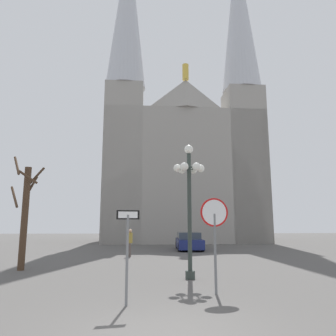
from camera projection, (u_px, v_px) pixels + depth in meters
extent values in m
cube|color=gray|center=(181.00, 181.00, 38.67)|extent=(17.46, 13.18, 14.19)
pyramid|color=gray|center=(186.00, 95.00, 34.76)|extent=(6.09, 2.05, 3.50)
cylinder|color=gold|center=(185.00, 72.00, 35.22)|extent=(0.70, 0.70, 1.80)
cube|color=gray|center=(124.00, 162.00, 33.99)|extent=(4.06, 4.06, 16.95)
cone|color=#B7BAC1|center=(127.00, 8.00, 37.15)|extent=(4.43, 4.43, 19.85)
cube|color=gray|center=(245.00, 164.00, 34.95)|extent=(4.06, 4.06, 16.95)
cone|color=#B7BAC1|center=(239.00, 14.00, 38.12)|extent=(4.43, 4.43, 19.85)
cylinder|color=slate|center=(215.00, 253.00, 9.51)|extent=(0.08, 0.08, 2.34)
cylinder|color=red|center=(214.00, 212.00, 9.72)|extent=(0.87, 0.15, 0.87)
cylinder|color=white|center=(214.00, 212.00, 9.70)|extent=(0.76, 0.10, 0.77)
cylinder|color=slate|center=(127.00, 259.00, 8.17)|extent=(0.07, 0.07, 2.27)
cube|color=black|center=(128.00, 215.00, 8.36)|extent=(0.60, 0.12, 0.24)
cube|color=white|center=(128.00, 215.00, 8.35)|extent=(0.50, 0.08, 0.17)
cylinder|color=#2D3833|center=(190.00, 214.00, 12.21)|extent=(0.16, 0.16, 4.78)
cylinder|color=#2D3833|center=(190.00, 275.00, 11.83)|extent=(0.36, 0.36, 0.30)
sphere|color=white|center=(189.00, 149.00, 12.65)|extent=(0.35, 0.35, 0.35)
sphere|color=white|center=(200.00, 168.00, 12.55)|extent=(0.32, 0.32, 0.32)
cylinder|color=#2D3833|center=(195.00, 168.00, 12.54)|extent=(0.05, 0.46, 0.05)
sphere|color=white|center=(193.00, 170.00, 12.93)|extent=(0.32, 0.32, 0.32)
cylinder|color=#2D3833|center=(191.00, 169.00, 12.72)|extent=(0.42, 0.27, 0.05)
sphere|color=white|center=(182.00, 170.00, 12.90)|extent=(0.32, 0.32, 0.32)
cylinder|color=#2D3833|center=(186.00, 169.00, 12.71)|extent=(0.42, 0.27, 0.05)
sphere|color=white|center=(177.00, 168.00, 12.49)|extent=(0.32, 0.32, 0.32)
cylinder|color=#2D3833|center=(183.00, 168.00, 12.51)|extent=(0.05, 0.46, 0.05)
sphere|color=white|center=(184.00, 166.00, 12.12)|extent=(0.32, 0.32, 0.32)
cylinder|color=#2D3833|center=(187.00, 167.00, 12.32)|extent=(0.42, 0.27, 0.05)
sphere|color=white|center=(196.00, 167.00, 12.14)|extent=(0.32, 0.32, 0.32)
cylinder|color=#2D3833|center=(193.00, 167.00, 12.33)|extent=(0.42, 0.27, 0.05)
cylinder|color=#473323|center=(25.00, 217.00, 14.41)|extent=(0.30, 0.30, 4.64)
cylinder|color=#473323|center=(28.00, 177.00, 14.37)|extent=(0.83, 0.42, 0.61)
cylinder|color=#473323|center=(17.00, 165.00, 14.51)|extent=(0.69, 0.96, 1.00)
cylinder|color=#473323|center=(35.00, 178.00, 15.20)|extent=(1.02, 0.43, 1.02)
cylinder|color=#473323|center=(14.00, 197.00, 14.24)|extent=(0.75, 0.93, 1.03)
cylinder|color=#473323|center=(31.00, 187.00, 14.93)|extent=(0.66, 0.32, 1.04)
cube|color=navy|center=(189.00, 243.00, 24.89)|extent=(2.06, 4.64, 0.69)
cube|color=#333D47|center=(189.00, 235.00, 25.21)|extent=(1.80, 2.62, 0.50)
cylinder|color=black|center=(203.00, 247.00, 23.35)|extent=(0.24, 0.65, 0.64)
cylinder|color=black|center=(179.00, 247.00, 23.30)|extent=(0.24, 0.65, 0.64)
cylinder|color=black|center=(197.00, 244.00, 26.41)|extent=(0.24, 0.65, 0.64)
cylinder|color=black|center=(177.00, 244.00, 26.36)|extent=(0.24, 0.65, 0.64)
cylinder|color=#594C47|center=(130.00, 250.00, 19.79)|extent=(0.12, 0.12, 0.83)
cylinder|color=#594C47|center=(130.00, 250.00, 19.64)|extent=(0.12, 0.12, 0.83)
cylinder|color=olive|center=(130.00, 238.00, 19.84)|extent=(0.32, 0.32, 0.63)
sphere|color=tan|center=(130.00, 231.00, 19.92)|extent=(0.23, 0.23, 0.23)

